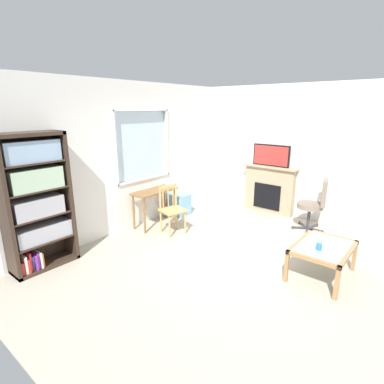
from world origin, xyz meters
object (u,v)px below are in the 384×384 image
fireplace (269,189)px  sippy_cup (319,246)px  wooden_chair (172,209)px  plastic_drawer_unit (180,204)px  desk_under_window (155,197)px  coffee_table (323,250)px  tv (271,155)px  office_chair (315,202)px  bookshelf (36,198)px

fireplace → sippy_cup: fireplace is taller
wooden_chair → plastic_drawer_unit: size_ratio=1.97×
desk_under_window → coffee_table: bearing=-87.3°
fireplace → coffee_table: 2.70m
tv → sippy_cup: bearing=-140.9°
office_chair → fireplace: bearing=69.3°
desk_under_window → coffee_table: size_ratio=0.98×
desk_under_window → bookshelf: bearing=177.2°
wooden_chair → sippy_cup: wooden_chair is taller
desk_under_window → wooden_chair: bearing=-96.8°
plastic_drawer_unit → tv: size_ratio=0.56×
bookshelf → wooden_chair: bearing=-16.4°
desk_under_window → fireplace: (2.17, -1.39, -0.06)m
tv → sippy_cup: size_ratio=9.11×
plastic_drawer_unit → fireplace: size_ratio=0.37×
wooden_chair → tv: size_ratio=1.10×
wooden_chair → sippy_cup: bearing=-89.0°
bookshelf → tv: bookshelf is taller
office_chair → coffee_table: office_chair is taller
wooden_chair → sippy_cup: 2.64m
wooden_chair → tv: bearing=-21.5°
plastic_drawer_unit → office_chair: 2.77m
fireplace → sippy_cup: size_ratio=13.53×
bookshelf → desk_under_window: size_ratio=2.10×
tv → plastic_drawer_unit: bearing=133.6°
plastic_drawer_unit → sippy_cup: size_ratio=5.07×
wooden_chair → tv: (2.22, -0.87, 0.82)m
desk_under_window → wooden_chair: size_ratio=1.04×
office_chair → coffee_table: size_ratio=1.04×
bookshelf → office_chair: (3.92, -2.63, -0.49)m
office_chair → sippy_cup: 1.86m
fireplace → sippy_cup: bearing=-141.1°
tv → office_chair: bearing=-109.9°
desk_under_window → wooden_chair: 0.53m
desk_under_window → sippy_cup: bearing=-90.2°
bookshelf → coffee_table: size_ratio=2.05×
desk_under_window → office_chair: bearing=-55.4°
bookshelf → desk_under_window: bookshelf is taller
sippy_cup → office_chair: bearing=19.5°
desk_under_window → sippy_cup: size_ratio=10.42×
plastic_drawer_unit → office_chair: (0.96, -2.58, 0.33)m
plastic_drawer_unit → coffee_table: size_ratio=0.48×
plastic_drawer_unit → coffee_table: 3.28m
plastic_drawer_unit → office_chair: size_ratio=0.46×
fireplace → office_chair: (-0.43, -1.14, 0.02)m
tv → coffee_table: size_ratio=0.86×
sippy_cup → fireplace: bearing=38.9°
office_chair → desk_under_window: bearing=124.6°
office_chair → wooden_chair: bearing=131.9°
desk_under_window → plastic_drawer_unit: size_ratio=2.05×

